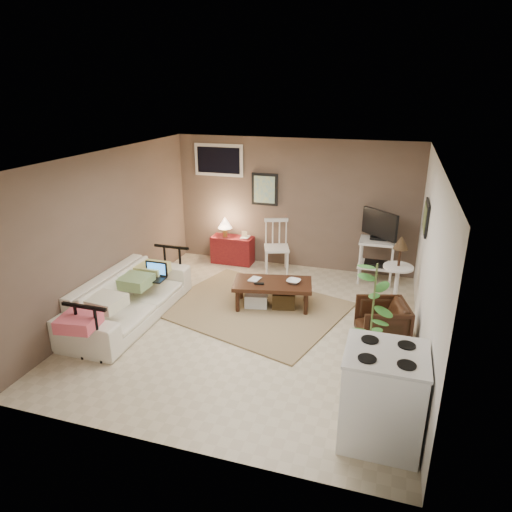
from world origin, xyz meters
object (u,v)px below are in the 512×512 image
(tv_stand, at_px, (378,245))
(side_table, at_px, (399,265))
(sofa, at_px, (128,290))
(potted_plant, at_px, (372,317))
(red_console, at_px, (232,247))
(armchair, at_px, (382,320))
(coffee_table, at_px, (272,293))
(stove, at_px, (382,396))
(spindle_chair, at_px, (276,248))

(tv_stand, xyz_separation_m, side_table, (0.36, -1.01, 0.06))
(sofa, distance_m, potted_plant, 3.51)
(red_console, xyz_separation_m, armchair, (2.93, -2.19, 0.00))
(red_console, bearing_deg, armchair, -36.85)
(potted_plant, bearing_deg, tv_stand, 91.79)
(coffee_table, bearing_deg, armchair, -18.33)
(red_console, distance_m, potted_plant, 4.15)
(sofa, xyz_separation_m, side_table, (3.73, 1.47, 0.28))
(stove, bearing_deg, potted_plant, 100.14)
(red_console, xyz_separation_m, spindle_chair, (0.94, -0.18, 0.14))
(coffee_table, bearing_deg, spindle_chair, 102.17)
(tv_stand, bearing_deg, side_table, -70.49)
(side_table, bearing_deg, spindle_chair, 155.82)
(sofa, height_order, stove, stove)
(side_table, bearing_deg, potted_plant, -98.08)
(potted_plant, bearing_deg, coffee_table, 138.45)
(side_table, xyz_separation_m, armchair, (-0.15, -1.06, -0.42))
(coffee_table, relative_size, red_console, 1.41)
(sofa, relative_size, red_console, 2.53)
(tv_stand, bearing_deg, spindle_chair, -178.46)
(red_console, bearing_deg, side_table, -20.26)
(red_console, relative_size, potted_plant, 0.63)
(coffee_table, distance_m, tv_stand, 2.15)
(armchair, bearing_deg, spindle_chair, -151.48)
(spindle_chair, height_order, potted_plant, potted_plant)
(sofa, distance_m, spindle_chair, 2.91)
(sofa, bearing_deg, side_table, -68.49)
(stove, bearing_deg, side_table, 88.42)
(sofa, distance_m, side_table, 4.02)
(sofa, height_order, side_table, side_table)
(coffee_table, relative_size, stove, 1.31)
(side_table, distance_m, potted_plant, 1.90)
(coffee_table, height_order, red_console, red_console)
(tv_stand, relative_size, side_table, 1.08)
(coffee_table, height_order, stove, stove)
(coffee_table, xyz_separation_m, spindle_chair, (-0.32, 1.46, 0.20))
(spindle_chair, xyz_separation_m, side_table, (2.14, -0.96, 0.28))
(sofa, relative_size, side_table, 1.95)
(coffee_table, height_order, tv_stand, tv_stand)
(sofa, xyz_separation_m, potted_plant, (3.47, -0.41, 0.32))
(coffee_table, distance_m, potted_plant, 2.15)
(tv_stand, height_order, stove, tv_stand)
(spindle_chair, bearing_deg, potted_plant, -56.63)
(coffee_table, xyz_separation_m, side_table, (1.83, 0.50, 0.49))
(coffee_table, relative_size, sofa, 0.56)
(red_console, height_order, spindle_chair, spindle_chair)
(potted_plant, relative_size, stove, 1.47)
(tv_stand, relative_size, potted_plant, 0.89)
(sofa, bearing_deg, coffee_table, -63.09)
(side_table, relative_size, armchair, 1.86)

